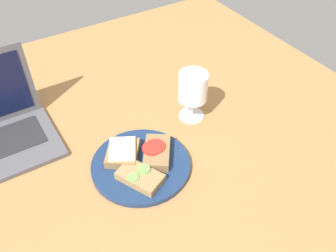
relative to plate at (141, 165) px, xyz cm
name	(u,v)px	position (x,y,z in cm)	size (l,w,h in cm)	color
wooden_table	(147,151)	(4.73, 5.50, -2.22)	(140.00, 140.00, 3.00)	#9E6B3D
plate	(141,165)	(0.00, 0.00, 0.00)	(24.64, 24.64, 1.43)	navy
sandwich_with_tomato	(158,151)	(5.05, 0.14, 2.11)	(11.30, 12.50, 2.92)	brown
sandwich_with_cheese	(123,152)	(-2.62, 4.46, 2.14)	(11.51, 11.85, 3.01)	brown
sandwich_with_cucumber	(140,177)	(-2.53, -4.48, 1.79)	(10.22, 12.24, 2.52)	#937047
wine_glass	(193,89)	(21.70, 9.57, 8.84)	(8.03, 8.03, 14.43)	white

